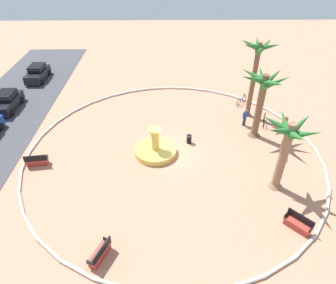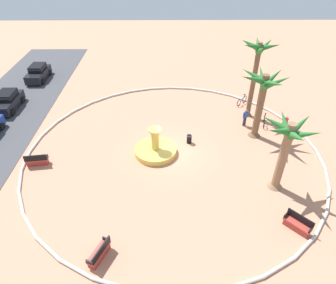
# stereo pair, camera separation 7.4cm
# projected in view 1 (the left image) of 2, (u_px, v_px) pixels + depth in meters

# --- Properties ---
(ground_plane) EXTENTS (80.00, 80.00, 0.00)m
(ground_plane) POSITION_uv_depth(u_px,v_px,m) (173.00, 152.00, 23.40)
(ground_plane) COLOR tan
(plaza_curb) EXTENTS (22.63, 22.63, 0.20)m
(plaza_curb) POSITION_uv_depth(u_px,v_px,m) (173.00, 151.00, 23.34)
(plaza_curb) COLOR silver
(plaza_curb) RESTS_ON ground
(fountain) EXTENTS (3.26, 3.26, 2.25)m
(fountain) POSITION_uv_depth(u_px,v_px,m) (156.00, 150.00, 23.10)
(fountain) COLOR gold
(fountain) RESTS_ON ground
(palm_tree_near_fountain) EXTENTS (3.84, 3.90, 5.71)m
(palm_tree_near_fountain) POSITION_uv_depth(u_px,v_px,m) (262.00, 92.00, 22.90)
(palm_tree_near_fountain) COLOR brown
(palm_tree_near_fountain) RESTS_ON ground
(palm_tree_by_curb) EXTENTS (3.57, 3.46, 5.31)m
(palm_tree_by_curb) POSITION_uv_depth(u_px,v_px,m) (287.00, 143.00, 18.22)
(palm_tree_by_curb) COLOR #8E6B4C
(palm_tree_by_curb) RESTS_ON ground
(palm_tree_mid_plaza) EXTENTS (3.19, 3.25, 7.05)m
(palm_tree_mid_plaza) POSITION_uv_depth(u_px,v_px,m) (256.00, 61.00, 24.93)
(palm_tree_mid_plaza) COLOR brown
(palm_tree_mid_plaza) RESTS_ON ground
(bench_east) EXTENTS (0.71, 1.65, 1.00)m
(bench_east) POSITION_uv_depth(u_px,v_px,m) (37.00, 161.00, 21.95)
(bench_east) COLOR #B73D33
(bench_east) RESTS_ON ground
(bench_west) EXTENTS (1.51, 1.46, 1.00)m
(bench_west) POSITION_uv_depth(u_px,v_px,m) (298.00, 224.00, 17.32)
(bench_west) COLOR #B73D33
(bench_west) RESTS_ON ground
(bench_north) EXTENTS (1.66, 1.12, 1.00)m
(bench_north) POSITION_uv_depth(u_px,v_px,m) (100.00, 254.00, 15.78)
(bench_north) COLOR #B73D33
(bench_north) RESTS_ON ground
(trash_bin) EXTENTS (0.46, 0.46, 0.73)m
(trash_bin) POSITION_uv_depth(u_px,v_px,m) (189.00, 139.00, 24.18)
(trash_bin) COLOR black
(trash_bin) RESTS_ON ground
(bicycle_red_frame) EXTENTS (1.66, 0.63, 0.94)m
(bicycle_red_frame) POSITION_uv_depth(u_px,v_px,m) (264.00, 121.00, 26.42)
(bicycle_red_frame) COLOR black
(bicycle_red_frame) RESTS_ON ground
(bicycle_by_lamppost) EXTENTS (1.28, 1.24, 0.94)m
(bicycle_by_lamppost) POSITION_uv_depth(u_px,v_px,m) (241.00, 100.00, 29.48)
(bicycle_by_lamppost) COLOR black
(bicycle_by_lamppost) RESTS_ON ground
(person_cyclist_helmet) EXTENTS (0.28, 0.52, 1.63)m
(person_cyclist_helmet) POSITION_uv_depth(u_px,v_px,m) (285.00, 123.00, 25.12)
(person_cyclist_helmet) COLOR #33333D
(person_cyclist_helmet) RESTS_ON ground
(person_cyclist_photo) EXTENTS (0.33, 0.48, 1.62)m
(person_cyclist_photo) POSITION_uv_depth(u_px,v_px,m) (245.00, 116.00, 25.99)
(person_cyclist_photo) COLOR #33333D
(person_cyclist_photo) RESTS_ON ground
(parked_car_third) EXTENTS (4.01, 1.94, 1.67)m
(parked_car_third) POSITION_uv_depth(u_px,v_px,m) (7.00, 102.00, 28.43)
(parked_car_third) COLOR black
(parked_car_third) RESTS_ON ground
(parked_car_rightmost) EXTENTS (4.02, 1.95, 1.67)m
(parked_car_rightmost) POSITION_uv_depth(u_px,v_px,m) (38.00, 73.00, 33.88)
(parked_car_rightmost) COLOR black
(parked_car_rightmost) RESTS_ON ground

